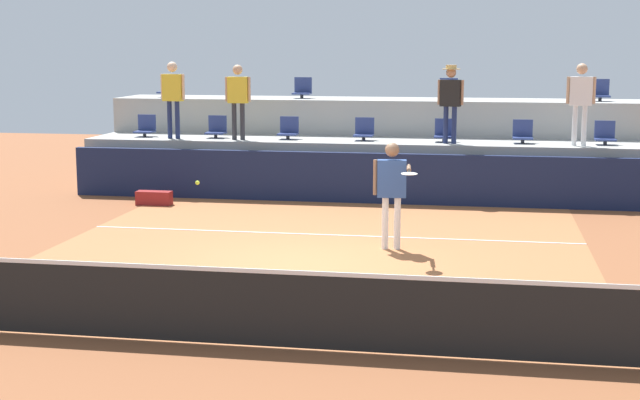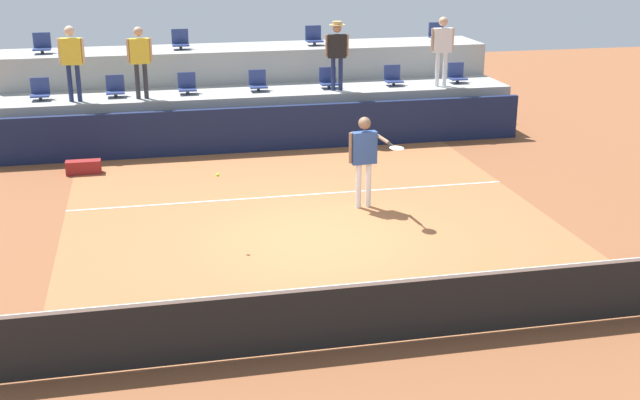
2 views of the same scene
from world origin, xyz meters
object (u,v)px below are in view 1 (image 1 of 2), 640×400
at_px(stadium_chair_upper_far_right, 600,92).
at_px(equipment_bag, 154,198).
at_px(stadium_chair_lower_mid_left, 289,130).
at_px(spectator_in_grey, 238,95).
at_px(tennis_ball, 197,183).
at_px(stadium_chair_lower_center, 364,131).
at_px(spectator_in_white, 581,96).
at_px(stadium_chair_lower_far_right, 605,135).
at_px(spectator_leaning_on_rail, 173,92).
at_px(stadium_chair_upper_far_left, 168,88).
at_px(tennis_player, 392,184).
at_px(stadium_chair_lower_left, 217,129).
at_px(stadium_chair_lower_mid_right, 444,132).
at_px(stadium_chair_upper_left, 302,90).
at_px(stadium_chair_upper_right, 448,91).
at_px(spectator_with_hat, 451,96).
at_px(stadium_chair_lower_far_left, 146,127).
at_px(stadium_chair_lower_right, 523,134).

height_order(stadium_chair_upper_far_right, equipment_bag, stadium_chair_upper_far_right).
height_order(stadium_chair_lower_mid_left, stadium_chair_upper_far_right, stadium_chair_upper_far_right).
bearing_deg(spectator_in_grey, tennis_ball, -80.34).
height_order(stadium_chair_lower_center, spectator_in_white, spectator_in_white).
relative_size(stadium_chair_lower_far_right, spectator_in_grey, 0.30).
bearing_deg(spectator_leaning_on_rail, stadium_chair_upper_far_left, 111.90).
bearing_deg(tennis_player, stadium_chair_lower_left, 129.11).
height_order(stadium_chair_lower_mid_right, stadium_chair_upper_far_left, stadium_chair_upper_far_left).
distance_m(stadium_chair_upper_left, equipment_bag, 5.24).
bearing_deg(stadium_chair_lower_far_right, spectator_leaning_on_rail, -177.75).
bearing_deg(stadium_chair_upper_right, spectator_leaning_on_rail, -160.79).
bearing_deg(equipment_bag, stadium_chair_lower_far_right, 13.43).
bearing_deg(stadium_chair_upper_left, tennis_ball, -89.48).
height_order(spectator_in_grey, tennis_ball, spectator_in_grey).
height_order(tennis_player, spectator_in_white, spectator_in_white).
bearing_deg(stadium_chair_lower_left, stadium_chair_lower_mid_left, 0.00).
distance_m(stadium_chair_lower_left, spectator_with_hat, 5.56).
relative_size(stadium_chair_upper_far_right, spectator_leaning_on_rail, 0.29).
height_order(stadium_chair_lower_center, stadium_chair_upper_left, stadium_chair_upper_left).
xyz_separation_m(stadium_chair_lower_far_left, equipment_bag, (1.01, -2.29, -1.31)).
height_order(tennis_ball, equipment_bag, tennis_ball).
distance_m(stadium_chair_upper_right, tennis_ball, 9.73).
relative_size(stadium_chair_upper_far_left, stadium_chair_upper_far_right, 1.00).
bearing_deg(spectator_in_white, stadium_chair_lower_mid_right, 172.50).
height_order(stadium_chair_lower_right, spectator_with_hat, spectator_with_hat).
xyz_separation_m(stadium_chair_lower_right, equipment_bag, (-7.83, -2.29, -1.31)).
distance_m(stadium_chair_lower_far_left, stadium_chair_lower_far_right, 10.61).
bearing_deg(tennis_ball, stadium_chair_upper_far_left, 111.81).
distance_m(stadium_chair_lower_right, stadium_chair_upper_right, 2.64).
bearing_deg(stadium_chair_lower_mid_right, stadium_chair_lower_right, 0.00).
xyz_separation_m(stadium_chair_lower_mid_right, stadium_chair_upper_left, (-3.63, 1.80, 0.85)).
xyz_separation_m(stadium_chair_upper_right, equipment_bag, (-6.09, -4.09, -2.16)).
xyz_separation_m(stadium_chair_lower_left, stadium_chair_lower_mid_left, (1.74, 0.00, 0.00)).
bearing_deg(stadium_chair_lower_center, stadium_chair_lower_far_left, 180.00).
height_order(stadium_chair_lower_far_right, spectator_in_white, spectator_in_white).
bearing_deg(stadium_chair_upper_right, tennis_ball, -111.51).
distance_m(stadium_chair_lower_mid_left, spectator_in_grey, 1.43).
bearing_deg(stadium_chair_lower_left, tennis_player, -50.89).
relative_size(stadium_chair_upper_left, stadium_chair_upper_far_right, 1.00).
height_order(stadium_chair_lower_mid_right, spectator_in_white, spectator_in_white).
height_order(stadium_chair_lower_right, spectator_in_white, spectator_in_white).
relative_size(stadium_chair_lower_far_left, stadium_chair_lower_mid_left, 1.00).
bearing_deg(stadium_chair_lower_far_left, spectator_with_hat, -3.03).
height_order(stadium_chair_lower_far_right, spectator_in_grey, spectator_in_grey).
bearing_deg(stadium_chair_lower_far_left, spectator_in_white, -2.19).
relative_size(stadium_chair_lower_right, stadium_chair_upper_left, 1.00).
relative_size(stadium_chair_lower_far_right, tennis_ball, 7.65).
relative_size(stadium_chair_upper_far_left, spectator_in_grey, 0.30).
bearing_deg(stadium_chair_lower_right, tennis_player, -111.80).
distance_m(spectator_leaning_on_rail, tennis_ball, 7.42).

